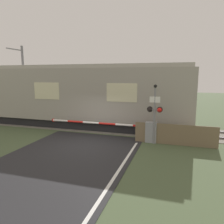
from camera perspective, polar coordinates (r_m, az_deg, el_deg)
ground_plane at (r=11.79m, az=-6.99°, el=-8.38°), size 80.00×80.00×0.00m
track_bed at (r=15.24m, az=-1.06°, el=-4.09°), size 36.00×3.20×0.13m
train at (r=16.48m, az=-13.83°, el=4.35°), size 18.78×2.92×4.32m
crossing_barrier at (r=12.22m, az=7.33°, el=-4.73°), size 6.48×0.44×1.11m
signal_post at (r=11.65m, az=11.06°, el=0.41°), size 0.82×0.26×3.16m
catenary_pole at (r=20.98m, az=-22.11°, el=7.76°), size 0.20×1.90×6.15m
roadside_fence at (r=11.94m, az=16.14°, el=-5.72°), size 4.21×0.06×1.10m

